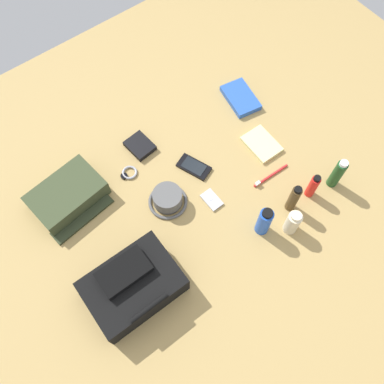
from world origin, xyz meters
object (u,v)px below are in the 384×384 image
(cell_phone, at_px, (194,167))
(paperback_novel, at_px, (241,98))
(shampoo_bottle, at_px, (337,174))
(toiletry_pouch, at_px, (68,196))
(wallet, at_px, (140,146))
(media_player, at_px, (212,200))
(wristwatch, at_px, (129,173))
(cologne_bottle, at_px, (294,199))
(notepad, at_px, (262,144))
(backpack, at_px, (133,285))
(bucket_hat, at_px, (168,199))
(sunscreen_spray, at_px, (313,186))
(lotion_bottle, at_px, (293,222))
(toothbrush, at_px, (269,177))
(deodorant_spray, at_px, (264,221))

(cell_phone, bearing_deg, paperback_novel, -158.29)
(shampoo_bottle, bearing_deg, paperback_novel, -87.71)
(toiletry_pouch, distance_m, wallet, 0.35)
(media_player, height_order, wristwatch, same)
(cologne_bottle, bearing_deg, notepad, -109.86)
(backpack, height_order, shampoo_bottle, shampoo_bottle)
(bucket_hat, height_order, sunscreen_spray, sunscreen_spray)
(sunscreen_spray, relative_size, media_player, 1.55)
(cologne_bottle, xyz_separation_m, cell_phone, (0.19, -0.36, -0.07))
(sunscreen_spray, bearing_deg, paperback_novel, -99.07)
(shampoo_bottle, height_order, wristwatch, shampoo_bottle)
(lotion_bottle, bearing_deg, wallet, -68.92)
(media_player, height_order, toothbrush, toothbrush)
(media_player, xyz_separation_m, wristwatch, (0.19, -0.29, 0.00))
(deodorant_spray, distance_m, media_player, 0.23)
(bucket_hat, xyz_separation_m, shampoo_bottle, (-0.56, 0.32, 0.05))
(shampoo_bottle, xyz_separation_m, paperback_novel, (0.02, -0.53, -0.07))
(wristwatch, bearing_deg, toiletry_pouch, -9.40)
(lotion_bottle, height_order, paperback_novel, lotion_bottle)
(lotion_bottle, distance_m, wallet, 0.68)
(cell_phone, bearing_deg, notepad, 163.53)
(media_player, distance_m, wristwatch, 0.35)
(toothbrush, bearing_deg, toiletry_pouch, -30.06)
(bucket_hat, bearing_deg, wristwatch, -75.50)
(wristwatch, bearing_deg, media_player, 123.03)
(deodorant_spray, distance_m, wallet, 0.60)
(bucket_hat, distance_m, cologne_bottle, 0.47)
(backpack, xyz_separation_m, toothbrush, (-0.67, -0.05, -0.05))
(cell_phone, bearing_deg, deodorant_spray, 96.44)
(bucket_hat, xyz_separation_m, paperback_novel, (-0.54, -0.21, -0.02))
(cologne_bottle, relative_size, toothbrush, 0.93)
(paperback_novel, bearing_deg, wristwatch, 1.10)
(paperback_novel, distance_m, notepad, 0.25)
(bucket_hat, distance_m, deodorant_spray, 0.37)
(backpack, bearing_deg, bucket_hat, -145.28)
(shampoo_bottle, xyz_separation_m, sunscreen_spray, (0.10, -0.02, -0.02))
(notepad, bearing_deg, bucket_hat, -1.75)
(toothbrush, bearing_deg, backpack, 3.84)
(toothbrush, bearing_deg, cell_phone, -45.92)
(toiletry_pouch, xyz_separation_m, wallet, (-0.35, -0.03, -0.03))
(toiletry_pouch, bearing_deg, cologne_bottle, 140.77)
(media_player, bearing_deg, wristwatch, -56.97)
(bucket_hat, distance_m, media_player, 0.17)
(cell_phone, distance_m, wristwatch, 0.26)
(bucket_hat, height_order, shampoo_bottle, shampoo_bottle)
(shampoo_bottle, distance_m, deodorant_spray, 0.35)
(bucket_hat, bearing_deg, lotion_bottle, 129.41)
(media_player, distance_m, notepad, 0.33)
(lotion_bottle, relative_size, deodorant_spray, 0.81)
(shampoo_bottle, height_order, sunscreen_spray, shampoo_bottle)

